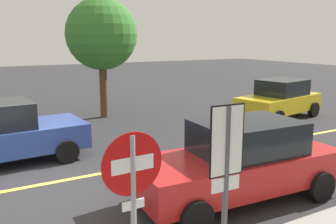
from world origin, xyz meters
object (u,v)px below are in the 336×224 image
(stop_sign, at_px, (133,194))
(car_yellow_behind_van, at_px, (280,99))
(speed_limit_sign, at_px, (226,160))
(car_red_near_curb, at_px, (240,161))
(tree_left_verge, at_px, (102,35))

(stop_sign, relative_size, car_yellow_behind_van, 0.55)
(speed_limit_sign, relative_size, car_red_near_curb, 0.55)
(car_red_near_curb, relative_size, car_yellow_behind_van, 1.06)
(speed_limit_sign, relative_size, car_yellow_behind_van, 0.59)
(car_yellow_behind_van, bearing_deg, speed_limit_sign, -139.74)
(speed_limit_sign, xyz_separation_m, car_yellow_behind_van, (8.70, 7.37, -0.94))
(car_red_near_curb, bearing_deg, speed_limit_sign, -134.67)
(stop_sign, xyz_separation_m, car_red_near_curb, (3.31, 1.99, -0.76))
(stop_sign, height_order, car_yellow_behind_van, stop_sign)
(speed_limit_sign, relative_size, tree_left_verge, 0.50)
(tree_left_verge, bearing_deg, car_red_near_curb, -91.63)
(speed_limit_sign, xyz_separation_m, tree_left_verge, (2.18, 11.20, 1.76))
(stop_sign, bearing_deg, car_red_near_curb, 31.01)
(speed_limit_sign, distance_m, tree_left_verge, 11.55)
(speed_limit_sign, height_order, tree_left_verge, tree_left_verge)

